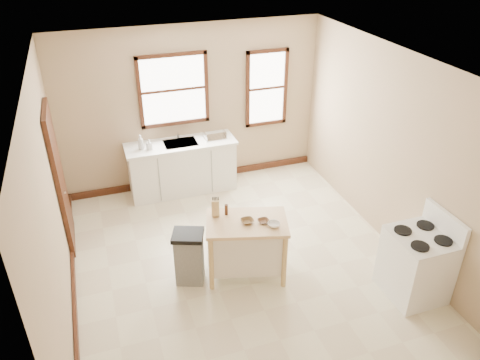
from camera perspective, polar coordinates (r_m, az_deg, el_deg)
name	(u,v)px	position (r m, az deg, el deg)	size (l,w,h in m)	color
floor	(239,262)	(6.70, -0.09, -9.97)	(5.00, 5.00, 0.00)	beige
ceiling	(239,66)	(5.36, -0.11, 13.70)	(5.00, 5.00, 0.00)	white
wall_back	(192,108)	(8.09, -5.86, 8.77)	(4.50, 0.04, 2.80)	tan
wall_left	(51,207)	(5.70, -22.09, -3.09)	(0.04, 5.00, 2.80)	tan
wall_right	(391,150)	(6.88, 17.98, 3.47)	(0.04, 5.00, 2.80)	tan
window_main	(174,90)	(7.90, -8.11, 10.80)	(1.17, 0.06, 1.22)	#411F11
window_side	(267,88)	(8.38, 3.26, 11.10)	(0.77, 0.06, 1.37)	#411F11
door_left	(60,179)	(6.99, -21.13, 0.07)	(0.06, 0.90, 2.10)	#411F11
baseboard_back	(196,177)	(8.63, -5.36, 0.38)	(4.50, 0.04, 0.12)	#411F11
baseboard_left	(74,295)	(6.48, -19.54, -13.06)	(0.04, 5.00, 0.12)	#411F11
sink_counter	(182,167)	(8.16, -7.07, 1.61)	(1.86, 0.62, 0.92)	white
faucet	(178,133)	(8.07, -7.60, 5.75)	(0.03, 0.03, 0.22)	silver
soap_bottle_a	(141,142)	(7.79, -12.03, 4.54)	(0.10, 0.10, 0.25)	#B2B2B2
soap_bottle_b	(149,144)	(7.77, -11.03, 4.28)	(0.08, 0.08, 0.17)	#B2B2B2
dish_rack	(215,135)	(8.06, -3.08, 5.46)	(0.37, 0.28, 0.09)	silver
kitchen_island	(247,248)	(6.26, 0.81, -8.26)	(1.04, 0.66, 0.85)	#DEB582
knife_block	(215,208)	(6.08, -3.01, -3.48)	(0.10, 0.10, 0.20)	#DFB575
pepper_grinder	(226,210)	(6.10, -1.68, -3.64)	(0.04, 0.04, 0.15)	#412211
bowl_a	(247,221)	(5.98, 0.90, -5.04)	(0.17, 0.17, 0.04)	brown
bowl_b	(264,221)	(5.99, 2.89, -5.03)	(0.14, 0.14, 0.04)	brown
bowl_c	(274,225)	(5.92, 4.13, -5.44)	(0.16, 0.16, 0.05)	white
trash_bin	(189,257)	(6.22, -6.21, -9.32)	(0.39, 0.33, 0.76)	gray
gas_stove	(418,256)	(6.28, 20.86, -8.69)	(0.72, 0.73, 1.16)	white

